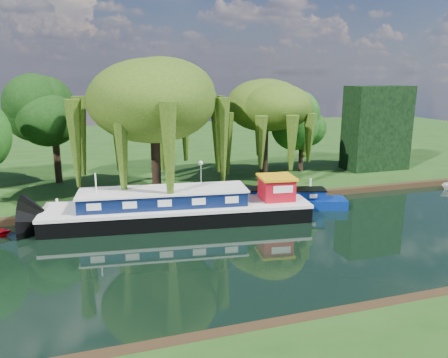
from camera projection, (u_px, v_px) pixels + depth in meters
name	position (u px, v px, depth m)	size (l,w,h in m)	color
ground	(239.00, 248.00, 24.67)	(120.00, 120.00, 0.00)	black
far_bank	(151.00, 148.00, 56.11)	(120.00, 52.00, 0.45)	#15380F
dutch_barge	(181.00, 208.00, 28.94)	(17.71, 6.04, 3.66)	black
narrowboat	(273.00, 200.00, 31.96)	(10.65, 4.84, 1.55)	navy
willow_left	(154.00, 101.00, 31.79)	(8.22, 8.22, 9.86)	black
willow_right	(265.00, 114.00, 38.01)	(6.42, 6.42, 7.82)	black
tree_far_mid	(53.00, 115.00, 36.34)	(5.09, 5.09, 8.33)	black
tree_far_right	(302.00, 124.00, 40.91)	(3.97, 3.97, 6.49)	black
conifer_hedge	(377.00, 128.00, 42.14)	(6.00, 3.00, 8.00)	black
lamppost	(201.00, 168.00, 33.97)	(0.36, 0.36, 2.56)	silver
mooring_posts	(195.00, 194.00, 32.08)	(19.16, 0.16, 1.00)	silver
reeds_near	(440.00, 282.00, 19.53)	(33.70, 1.50, 1.10)	#1F4D14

